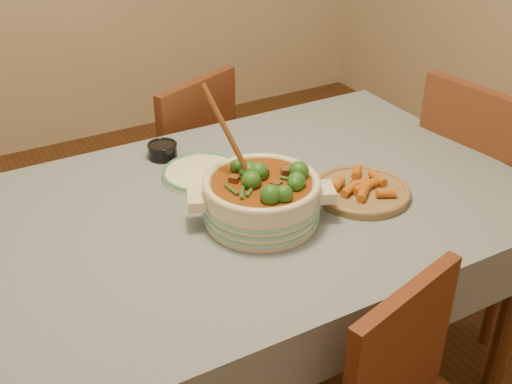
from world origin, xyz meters
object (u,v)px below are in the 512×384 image
Objects in this scene: white_plate at (202,173)px; chair_far at (182,162)px; condiment_bowl at (162,150)px; chair_right at (484,189)px; stew_casserole at (261,196)px; dining_table at (249,228)px; fried_plate at (362,190)px.

chair_far is at bearing 74.00° from white_plate.
chair_right reaches higher than condiment_bowl.
chair_far is (0.13, 0.89, -0.34)m from stew_casserole.
white_plate is at bearing 104.70° from dining_table.
fried_plate is (0.42, -0.52, -0.01)m from condiment_bowl.
stew_casserole is 3.57× the size of condiment_bowl.
fried_plate is at bearing 79.68° from chair_far.
chair_right reaches higher than chair_far.
fried_plate is at bearing 89.37° from chair_right.
fried_plate reaches higher than white_plate.
dining_table is at bearing 79.22° from chair_right.
white_plate is 1.07m from chair_right.
stew_casserole is 0.96m from chair_far.
white_plate is 0.50m from fried_plate.
condiment_bowl reaches higher than dining_table.
white_plate is at bearing 51.49° from chair_far.
dining_table is 14.68× the size of condiment_bowl.
white_plate is 0.19m from condiment_bowl.
dining_table is 0.24m from white_plate.
chair_right is at bearing 3.36° from stew_casserole.
chair_far reaches higher than dining_table.
dining_table is 0.42m from condiment_bowl.
stew_casserole is at bearing 59.11° from chair_far.
chair_far reaches higher than condiment_bowl.
condiment_bowl is 1.18m from chair_right.
chair_right is (0.98, 0.06, -0.29)m from stew_casserole.
stew_casserole is 0.32m from white_plate.
dining_table is at bearing 157.15° from fried_plate.
condiment_bowl is at bearing 100.94° from stew_casserole.
dining_table is at bearing 79.27° from stew_casserole.
dining_table is 4.12× the size of stew_casserole.
chair_far reaches higher than fried_plate.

